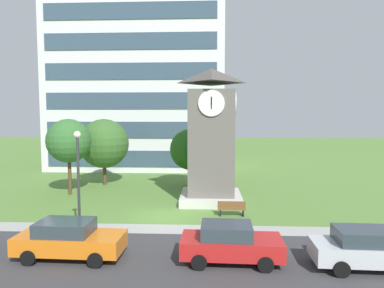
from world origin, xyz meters
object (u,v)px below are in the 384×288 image
at_px(parked_car_orange, 69,239).
at_px(park_bench, 232,208).
at_px(clock_tower, 211,143).
at_px(tree_near_tower, 69,141).
at_px(parked_car_silver, 370,249).
at_px(tree_streetside, 104,144).
at_px(tree_by_building, 190,149).
at_px(parked_car_red, 230,243).
at_px(street_lamp, 78,172).

bearing_deg(parked_car_orange, park_bench, 42.15).
distance_m(clock_tower, tree_near_tower, 11.51).
bearing_deg(parked_car_orange, clock_tower, 58.72).
bearing_deg(parked_car_silver, parked_car_orange, 177.82).
distance_m(tree_near_tower, parked_car_silver, 22.25).
distance_m(park_bench, tree_streetside, 14.91).
xyz_separation_m(clock_tower, parked_car_orange, (-6.39, -10.51, -3.48)).
bearing_deg(tree_by_building, parked_car_red, -80.93).
distance_m(tree_streetside, parked_car_orange, 16.97).
xyz_separation_m(clock_tower, tree_streetside, (-9.77, 5.85, -0.53)).
distance_m(tree_near_tower, parked_car_orange, 13.70).
relative_size(park_bench, tree_streetside, 0.30).
bearing_deg(tree_streetside, tree_near_tower, -111.47).
distance_m(park_bench, parked_car_silver, 9.10).
xyz_separation_m(clock_tower, parked_car_red, (0.77, -10.60, -3.48)).
distance_m(tree_by_building, tree_streetside, 7.96).
distance_m(park_bench, tree_near_tower, 14.29).
bearing_deg(tree_by_building, clock_tower, -72.23).
distance_m(street_lamp, parked_car_red, 8.42).
bearing_deg(tree_near_tower, tree_streetside, 68.53).
xyz_separation_m(tree_by_building, parked_car_silver, (8.34, -16.71, -2.46)).
bearing_deg(park_bench, tree_streetside, 139.67).
relative_size(clock_tower, parked_car_silver, 2.02).
bearing_deg(tree_by_building, park_bench, -71.30).
bearing_deg(parked_car_red, clock_tower, 94.17).
height_order(park_bench, tree_streetside, tree_streetside).
relative_size(street_lamp, tree_streetside, 0.92).
relative_size(clock_tower, parked_car_red, 2.21).
distance_m(tree_near_tower, parked_car_red, 17.68).
relative_size(street_lamp, tree_by_building, 1.08).
bearing_deg(tree_streetside, clock_tower, -30.91).
bearing_deg(parked_car_orange, parked_car_red, -0.67).
xyz_separation_m(street_lamp, parked_car_red, (7.60, -2.48, -2.63)).
height_order(tree_by_building, parked_car_silver, tree_by_building).
distance_m(clock_tower, tree_by_building, 6.08).
xyz_separation_m(street_lamp, parked_car_silver, (13.34, -2.89, -2.62)).
bearing_deg(parked_car_silver, park_bench, 124.92).
distance_m(street_lamp, tree_by_building, 14.70).
bearing_deg(tree_streetside, parked_car_orange, -78.32).
bearing_deg(clock_tower, parked_car_red, -85.83).
height_order(park_bench, street_lamp, street_lamp).
bearing_deg(tree_by_building, parked_car_silver, -63.48).
height_order(clock_tower, park_bench, clock_tower).
xyz_separation_m(park_bench, parked_car_orange, (-7.69, -6.96, 0.40)).
relative_size(tree_near_tower, parked_car_red, 1.38).
xyz_separation_m(clock_tower, park_bench, (1.31, -3.55, -3.88)).
relative_size(tree_near_tower, tree_by_building, 1.18).
bearing_deg(tree_by_building, parked_car_orange, -105.70).
relative_size(park_bench, tree_near_tower, 0.30).
xyz_separation_m(tree_near_tower, parked_car_silver, (17.88, -12.77, -3.48)).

